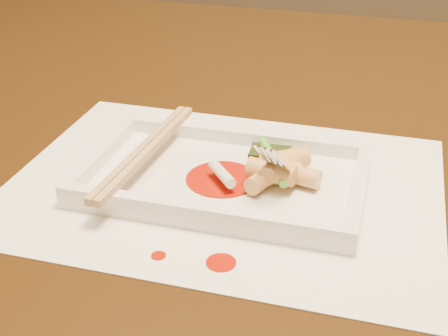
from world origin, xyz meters
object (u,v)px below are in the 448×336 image
(table, at_px, (201,177))
(chopstick_a, at_px, (141,150))
(fork, at_px, (306,105))
(placemat, at_px, (224,185))
(plate_base, at_px, (224,181))

(table, distance_m, chopstick_a, 0.22)
(chopstick_a, height_order, fork, fork)
(placemat, bearing_deg, table, 114.45)
(placemat, height_order, fork, fork)
(table, distance_m, fork, 0.29)
(table, xyz_separation_m, plate_base, (0.08, -0.18, 0.11))
(plate_base, height_order, fork, fork)
(plate_base, relative_size, fork, 1.86)
(table, distance_m, plate_base, 0.22)
(placemat, height_order, plate_base, plate_base)
(table, relative_size, fork, 10.00)
(placemat, bearing_deg, fork, 14.42)
(plate_base, relative_size, chopstick_a, 1.30)
(table, bearing_deg, fork, -46.45)
(placemat, distance_m, plate_base, 0.00)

